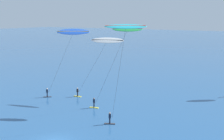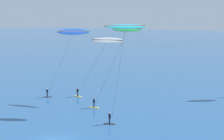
% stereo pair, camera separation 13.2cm
% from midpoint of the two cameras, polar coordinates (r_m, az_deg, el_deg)
% --- Properties ---
extents(kitesurfer_cyan, '(5.46, 4.38, 13.91)m').
position_cam_midpoint_polar(kitesurfer_cyan, '(37.44, 2.61, 7.41)').
color(kitesurfer_cyan, '#2D2D33').
rests_on(kitesurfer_cyan, ground).
extents(kitesurfer_green, '(7.90, 5.02, 13.42)m').
position_cam_midpoint_polar(kitesurfer_green, '(44.40, 2.71, 7.13)').
color(kitesurfer_green, yellow).
rests_on(kitesurfer_green, ground).
extents(kitesurfer_blue, '(7.91, 5.74, 12.75)m').
position_cam_midpoint_polar(kitesurfer_blue, '(51.51, -8.11, 6.91)').
color(kitesurfer_blue, '#2D2D33').
rests_on(kitesurfer_blue, ground).
extents(kitesurfer_white, '(9.38, 3.79, 11.25)m').
position_cam_midpoint_polar(kitesurfer_white, '(50.06, -1.28, 5.33)').
color(kitesurfer_white, yellow).
rests_on(kitesurfer_white, ground).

